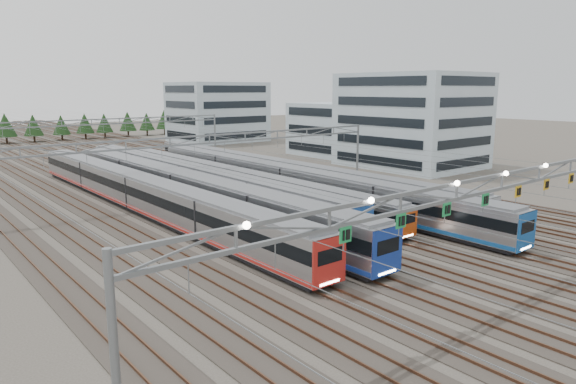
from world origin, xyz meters
TOP-DOWN VIEW (x-y plane):
  - ground at (0.00, 0.00)m, footprint 400.00×400.00m
  - track_bed at (0.00, 100.00)m, footprint 54.00×260.00m
  - train_a at (-11.25, 36.89)m, footprint 3.05×62.65m
  - train_b at (-6.75, 34.78)m, footprint 3.17×60.87m
  - train_c at (-2.25, 41.80)m, footprint 2.93×61.69m
  - train_d at (2.25, 38.20)m, footprint 2.56×57.38m
  - train_e at (6.75, 31.99)m, footprint 2.93×62.06m
  - train_f at (11.25, 40.23)m, footprint 2.68×67.44m
  - gantry_near at (-0.05, -0.12)m, footprint 56.36×0.61m
  - gantry_mid at (0.00, 40.00)m, footprint 56.36×0.36m
  - gantry_far at (0.00, 85.00)m, footprint 56.36×0.36m
  - depot_bldg_south at (41.04, 39.39)m, footprint 18.00×22.00m
  - depot_bldg_mid at (42.15, 59.76)m, footprint 14.00×16.00m
  - depot_bldg_north at (38.47, 100.73)m, footprint 22.00×18.00m
  - treeline at (2.25, 128.63)m, footprint 100.10×5.60m

SIDE VIEW (x-z plane):
  - ground at x=0.00m, z-range 0.00..0.00m
  - track_bed at x=0.00m, z-range -1.22..4.20m
  - train_d at x=2.25m, z-range 0.25..3.58m
  - train_f at x=11.25m, z-range 0.25..3.73m
  - train_e at x=6.75m, z-range 0.25..4.07m
  - train_c at x=-2.25m, z-range 0.25..4.07m
  - train_a at x=-11.25m, z-range 0.25..4.23m
  - train_b at x=-6.75m, z-range 0.25..4.39m
  - treeline at x=2.25m, z-range 0.72..7.74m
  - depot_bldg_mid at x=42.15m, z-range 0.00..10.81m
  - gantry_mid at x=0.00m, z-range 2.39..10.39m
  - gantry_far at x=0.00m, z-range 2.39..10.39m
  - gantry_near at x=-0.05m, z-range 3.05..11.13m
  - depot_bldg_north at x=38.47m, z-range 0.00..15.42m
  - depot_bldg_south at x=41.04m, z-range 0.00..16.43m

